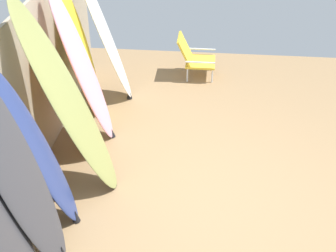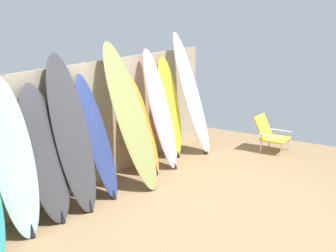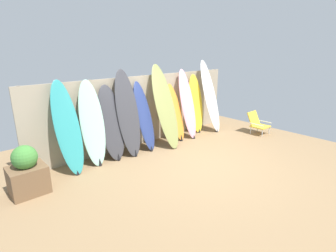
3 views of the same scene
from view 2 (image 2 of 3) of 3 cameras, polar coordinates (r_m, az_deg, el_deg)
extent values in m
plane|color=#8E704C|center=(6.07, 5.40, -10.66)|extent=(7.68, 7.68, 0.00)
cube|color=tan|center=(6.85, -9.43, 0.16)|extent=(6.08, 0.04, 1.80)
cylinder|color=gray|center=(5.94, -19.03, -2.71)|extent=(0.10, 0.10, 1.80)
cylinder|color=gray|center=(6.88, -9.68, 0.20)|extent=(0.10, 0.10, 1.80)
cylinder|color=gray|center=(7.97, -2.73, 2.37)|extent=(0.10, 0.10, 1.80)
cylinder|color=gray|center=(9.16, 2.49, 3.97)|extent=(0.10, 0.10, 1.80)
ellipsoid|color=#9ED6BC|center=(5.51, -18.34, -3.72)|extent=(0.57, 0.56, 1.84)
cone|color=black|center=(5.66, -16.26, -12.08)|extent=(0.08, 0.08, 0.17)
ellipsoid|color=#38383D|center=(5.81, -14.80, -3.28)|extent=(0.61, 0.58, 1.70)
cone|color=black|center=(5.92, -12.76, -10.69)|extent=(0.08, 0.08, 0.16)
ellipsoid|color=#38383D|center=(6.01, -11.65, -0.89)|extent=(0.60, 0.65, 2.02)
cone|color=black|center=(6.15, -9.46, -9.52)|extent=(0.08, 0.08, 0.16)
ellipsoid|color=navy|center=(6.40, -8.67, -1.27)|extent=(0.48, 0.65, 1.71)
cone|color=black|center=(6.49, -6.64, -8.23)|extent=(0.08, 0.08, 0.13)
ellipsoid|color=olive|center=(6.69, -4.62, 1.24)|extent=(0.62, 0.92, 2.09)
cone|color=black|center=(6.77, -1.88, -7.18)|extent=(0.08, 0.08, 0.13)
ellipsoid|color=orange|center=(7.25, -3.08, 0.13)|extent=(0.49, 0.60, 1.55)
cone|color=black|center=(7.32, -1.49, -5.27)|extent=(0.08, 0.08, 0.18)
ellipsoid|color=pink|center=(7.50, -0.96, 2.08)|extent=(0.50, 0.70, 1.92)
cone|color=black|center=(7.60, 0.85, -4.81)|extent=(0.08, 0.08, 0.10)
ellipsoid|color=yellow|center=(8.03, 0.21, 2.25)|extent=(0.54, 0.44, 1.74)
cone|color=black|center=(8.16, 1.21, -3.40)|extent=(0.08, 0.08, 0.11)
ellipsoid|color=white|center=(8.27, 2.90, 4.00)|extent=(0.65, 0.80, 2.14)
cone|color=black|center=(8.36, 4.68, -2.92)|extent=(0.08, 0.08, 0.13)
cylinder|color=silver|center=(8.46, 13.61, -2.85)|extent=(0.02, 0.02, 0.22)
cylinder|color=silver|center=(8.83, 14.49, -2.17)|extent=(0.02, 0.02, 0.22)
cylinder|color=silver|center=(8.58, 11.26, -2.47)|extent=(0.02, 0.02, 0.22)
cylinder|color=silver|center=(8.95, 12.22, -1.82)|extent=(0.02, 0.02, 0.22)
cube|color=gold|center=(8.67, 12.94, -1.53)|extent=(0.48, 0.44, 0.03)
cube|color=gold|center=(8.70, 11.53, -0.07)|extent=(0.46, 0.22, 0.42)
cylinder|color=silver|center=(8.42, 12.42, -1.23)|extent=(0.02, 0.44, 0.02)
cylinder|color=silver|center=(8.86, 13.51, -0.51)|extent=(0.02, 0.44, 0.02)
camera|label=1|loc=(3.03, -32.65, 27.11)|focal=50.00mm
camera|label=3|loc=(1.30, 80.41, -1.92)|focal=28.00mm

